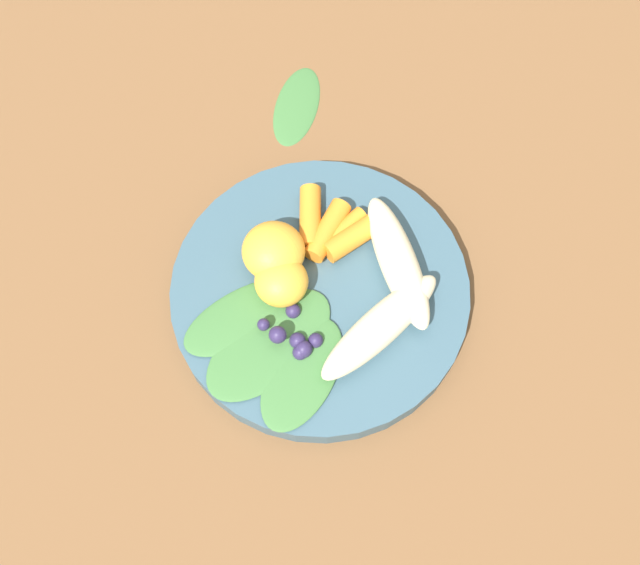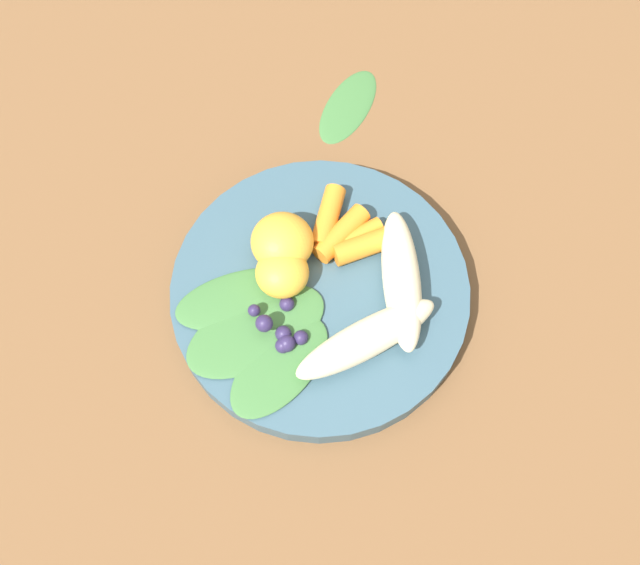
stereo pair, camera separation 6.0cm
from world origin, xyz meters
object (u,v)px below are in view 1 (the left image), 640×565
at_px(banana_peeled_left, 398,262).
at_px(kale_leaf_stray, 297,105).
at_px(bowl, 320,293).
at_px(banana_peeled_right, 380,326).
at_px(orange_segment_near, 281,281).

distance_m(banana_peeled_left, kale_leaf_stray, 0.21).
bearing_deg(bowl, banana_peeled_right, 159.64).
bearing_deg(banana_peeled_right, kale_leaf_stray, 62.90).
bearing_deg(orange_segment_near, banana_peeled_left, -149.11).
xyz_separation_m(bowl, kale_leaf_stray, (0.09, -0.18, -0.01)).
distance_m(orange_segment_near, kale_leaf_stray, 0.21).
bearing_deg(kale_leaf_stray, bowl, -161.19).
bearing_deg(banana_peeled_left, kale_leaf_stray, 7.83).
xyz_separation_m(bowl, banana_peeled_left, (-0.05, -0.04, 0.03)).
height_order(orange_segment_near, kale_leaf_stray, orange_segment_near).
bearing_deg(orange_segment_near, bowl, -156.57).
relative_size(bowl, banana_peeled_left, 2.00).
bearing_deg(bowl, kale_leaf_stray, -63.65).
bearing_deg(banana_peeled_right, bowl, 96.44).
relative_size(bowl, banana_peeled_right, 2.00).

